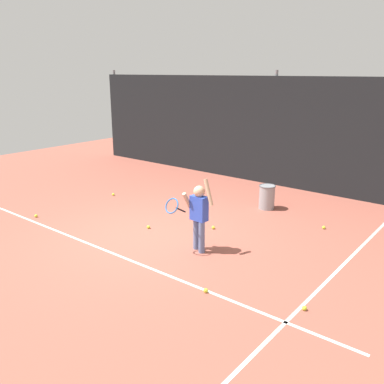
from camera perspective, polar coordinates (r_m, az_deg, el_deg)
ground_plane at (r=8.22m, az=-6.14°, el=-5.90°), size 20.00×20.00×0.00m
court_line_baseline at (r=7.61m, az=-11.47°, el=-8.03°), size 9.00×0.05×0.00m
court_line_sideline at (r=7.33m, az=19.84°, el=-9.69°), size 0.05×9.00×0.00m
back_fence_windscreen at (r=11.74m, az=11.01°, el=8.16°), size 13.32×0.08×2.97m
fence_post_0 at (r=15.86m, az=-10.42°, el=10.54°), size 0.09×0.09×3.12m
fence_post_1 at (r=11.78m, az=11.17°, el=8.55°), size 0.09×0.09×3.12m
tennis_player at (r=7.23m, az=0.81°, el=-2.82°), size 0.74×0.57×1.35m
ball_hopper at (r=9.76m, az=10.27°, el=-0.64°), size 0.38×0.38×0.56m
tennis_ball_0 at (r=8.47m, az=2.95°, el=-4.90°), size 0.07×0.07×0.07m
tennis_ball_1 at (r=6.18m, az=1.90°, el=-13.40°), size 0.07×0.07×0.07m
tennis_ball_2 at (r=10.86m, az=-10.80°, el=-0.33°), size 0.07×0.07×0.07m
tennis_ball_4 at (r=8.53m, az=-6.01°, el=-4.81°), size 0.07×0.07×0.07m
tennis_ball_5 at (r=9.74m, az=-20.69°, el=-3.09°), size 0.07×0.07×0.07m
tennis_ball_6 at (r=8.87m, az=17.70°, el=-4.67°), size 0.07×0.07×0.07m
tennis_ball_7 at (r=5.97m, az=15.21°, el=-15.17°), size 0.07×0.07×0.07m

